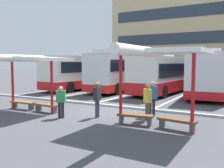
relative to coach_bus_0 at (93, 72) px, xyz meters
The scene contains 21 objects.
ground_plane 13.30m from the coach_bus_0, 53.64° to the right, with size 160.00×160.00×0.00m, color #47474C.
terminal_building 29.39m from the coach_bus_0, 74.06° to the left, with size 33.56×15.53×19.91m.
coach_bus_0 is the anchor object (origin of this frame).
coach_bus_1 4.02m from the coach_bus_0, ahead, with size 2.77×11.17×3.81m.
coach_bus_2 8.07m from the coach_bus_0, ahead, with size 3.24×10.36×3.51m.
coach_bus_3 11.68m from the coach_bus_0, ahead, with size 3.51×11.57×3.73m.
lane_stripe_0 3.09m from the coach_bus_0, 152.36° to the right, with size 0.16×14.00×0.01m, color white.
lane_stripe_1 2.71m from the coach_bus_0, 34.34° to the right, with size 0.16×14.00×0.01m, color white.
lane_stripe_2 6.16m from the coach_bus_0, 11.68° to the right, with size 0.16×14.00×0.01m, color white.
lane_stripe_3 10.06m from the coach_bus_0, ahead, with size 0.16×14.00×0.01m, color white.
waiting_shelter_0 13.24m from the coach_bus_0, 71.16° to the right, with size 4.03×4.38×3.10m.
bench_0 12.61m from the coach_bus_0, 74.45° to the right, with size 1.63×0.52×0.45m.
bench_1 13.18m from the coach_bus_0, 66.82° to the right, with size 1.56×0.53×0.45m.
waiting_shelter_1 16.98m from the coach_bus_0, 47.84° to the right, with size 4.05×4.76×3.25m.
bench_2 16.06m from the coach_bus_0, 49.19° to the right, with size 1.60×0.63×0.45m.
bench_3 17.28m from the coach_bus_0, 44.64° to the right, with size 1.60×0.61×0.45m.
platform_kerb 11.92m from the coach_bus_0, 48.52° to the right, with size 44.00×0.24×0.12m, color #ADADA8.
waiting_passenger_0 14.38m from the coach_bus_0, 54.88° to the right, with size 0.30×0.53×1.73m.
waiting_passenger_1 15.32m from the coach_bus_0, 46.19° to the right, with size 0.50×0.50×1.69m.
waiting_passenger_2 14.60m from the coach_bus_0, 44.08° to the right, with size 0.55×0.42×1.74m.
waiting_passenger_3 14.45m from the coach_bus_0, 61.84° to the right, with size 0.49×0.42×1.54m.
Camera 1 is at (7.04, -11.18, 2.68)m, focal length 39.98 mm.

